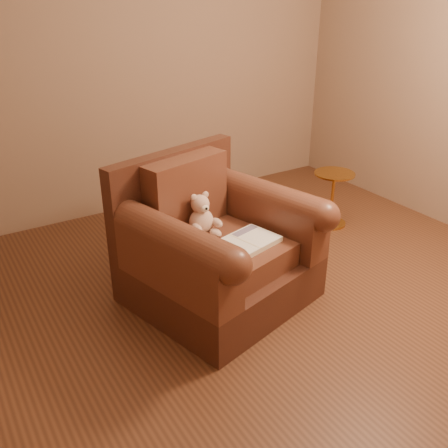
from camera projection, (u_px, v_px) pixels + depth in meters
floor at (278, 297)px, 3.44m from camera, size 4.00×4.00×0.00m
room at (292, 32)px, 2.69m from camera, size 4.02×4.02×2.71m
armchair at (215, 248)px, 3.31m from camera, size 1.27×1.23×0.95m
teddy_bear at (202, 219)px, 3.26m from camera, size 0.21×0.23×0.29m
guidebook at (244, 243)px, 3.14m from camera, size 0.50×0.37×0.04m
side_table at (332, 197)px, 4.37m from camera, size 0.35×0.35×0.49m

